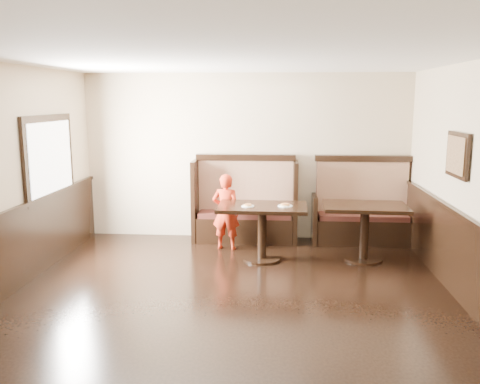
# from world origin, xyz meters

# --- Properties ---
(ground) EXTENTS (7.00, 7.00, 0.00)m
(ground) POSITION_xyz_m (0.00, 0.00, 0.00)
(ground) COLOR black
(ground) RESTS_ON ground
(room_shell) EXTENTS (7.00, 7.00, 7.00)m
(room_shell) POSITION_xyz_m (-0.30, 0.28, 0.67)
(room_shell) COLOR #C4AE8E
(room_shell) RESTS_ON ground
(booth_main) EXTENTS (1.75, 0.72, 1.45)m
(booth_main) POSITION_xyz_m (0.00, 3.30, 0.53)
(booth_main) COLOR black
(booth_main) RESTS_ON ground
(booth_neighbor) EXTENTS (1.65, 0.72, 1.45)m
(booth_neighbor) POSITION_xyz_m (1.95, 3.29, 0.48)
(booth_neighbor) COLOR black
(booth_neighbor) RESTS_ON ground
(table_main) EXTENTS (1.32, 0.84, 0.83)m
(table_main) POSITION_xyz_m (0.32, 2.21, 0.64)
(table_main) COLOR black
(table_main) RESTS_ON ground
(table_neighbor) EXTENTS (1.23, 0.83, 0.84)m
(table_neighbor) POSITION_xyz_m (1.83, 2.31, 0.63)
(table_neighbor) COLOR black
(table_neighbor) RESTS_ON ground
(child) EXTENTS (0.48, 0.35, 1.22)m
(child) POSITION_xyz_m (-0.27, 2.74, 0.61)
(child) COLOR red
(child) RESTS_ON ground
(pizza_plate_left) EXTENTS (0.19, 0.19, 0.03)m
(pizza_plate_left) POSITION_xyz_m (0.12, 2.13, 0.84)
(pizza_plate_left) COLOR white
(pizza_plate_left) RESTS_ON table_main
(pizza_plate_right) EXTENTS (0.22, 0.22, 0.04)m
(pizza_plate_right) POSITION_xyz_m (0.66, 2.18, 0.84)
(pizza_plate_right) COLOR white
(pizza_plate_right) RESTS_ON table_main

